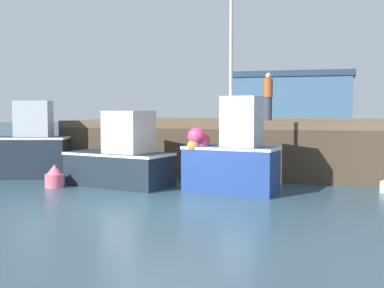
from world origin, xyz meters
name	(u,v)px	position (x,y,z in m)	size (l,w,h in m)	color
ground	(161,207)	(0.00, 0.00, -0.05)	(120.00, 160.00, 0.10)	#2D4756
pier	(264,128)	(1.44, 7.94, 1.67)	(14.21, 8.09, 2.00)	brown
fishing_boat_near_left	(25,149)	(-6.31, 3.50, 1.01)	(3.28, 1.99, 2.71)	#19232D
fishing_boat_near_right	(121,159)	(-2.29, 2.69, 0.86)	(3.62, 2.26, 2.36)	#19232D
fishing_boat_mid	(230,156)	(1.28, 2.32, 1.09)	(2.85, 1.52, 5.88)	navy
dockworker	(268,97)	(1.72, 7.12, 2.90)	(0.34, 0.34, 1.77)	#2D3342
warehouse	(293,105)	(0.48, 33.66, 2.89)	(10.35, 5.39, 5.74)	#385675
mooring_buoy_foreground	(55,177)	(-4.17, 1.89, 0.32)	(0.60, 0.60, 0.71)	#EA5B70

